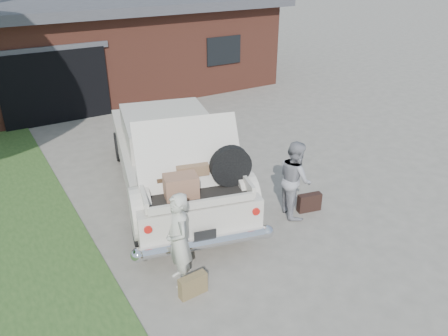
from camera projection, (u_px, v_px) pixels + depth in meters
ground at (240, 231)px, 8.34m from camera, size 90.00×90.00×0.00m
house at (99, 43)px, 16.84m from camera, size 12.80×7.80×3.30m
sedan at (172, 155)px, 9.47m from camera, size 3.54×6.07×2.22m
woman_left at (179, 241)px, 6.72m from camera, size 0.45×0.63×1.60m
woman_right at (295, 179)px, 8.59m from camera, size 0.80×0.91×1.57m
suitcase_left at (193, 285)px, 6.73m from camera, size 0.46×0.17×0.35m
suitcase_right at (309, 202)px, 8.94m from camera, size 0.52×0.26×0.38m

